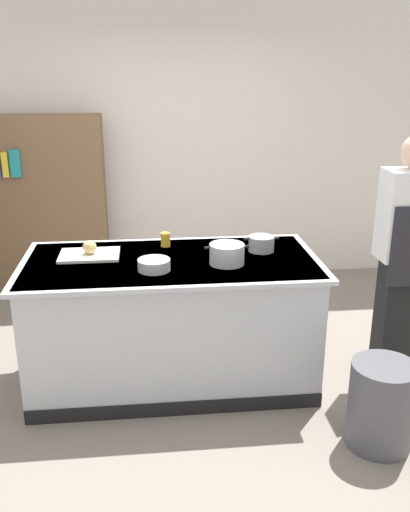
% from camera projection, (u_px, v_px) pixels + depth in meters
% --- Properties ---
extents(ground_plane, '(10.00, 10.00, 0.00)m').
position_uv_depth(ground_plane, '(173.00, 378.00, 3.99)').
color(ground_plane, slate).
extents(back_wall, '(6.40, 0.12, 3.00)m').
position_uv_depth(back_wall, '(160.00, 132.00, 5.47)').
color(back_wall, silver).
rests_on(back_wall, ground_plane).
extents(counter_island, '(1.98, 0.98, 0.90)m').
position_uv_depth(counter_island, '(172.00, 319.00, 3.84)').
color(counter_island, '#B7BABF').
rests_on(counter_island, ground_plane).
extents(cutting_board, '(0.40, 0.28, 0.02)m').
position_uv_depth(cutting_board, '(89.00, 255.00, 3.76)').
color(cutting_board, silver).
rests_on(cutting_board, counter_island).
extents(onion, '(0.09, 0.09, 0.09)m').
position_uv_depth(onion, '(90.00, 247.00, 3.74)').
color(onion, tan).
rests_on(onion, cutting_board).
extents(stock_pot, '(0.29, 0.23, 0.13)m').
position_uv_depth(stock_pot, '(227.00, 254.00, 3.61)').
color(stock_pot, '#B7BABF').
rests_on(stock_pot, counter_island).
extents(sauce_pan, '(0.24, 0.18, 0.11)m').
position_uv_depth(sauce_pan, '(261.00, 244.00, 3.86)').
color(sauce_pan, '#99999E').
rests_on(sauce_pan, counter_island).
extents(mixing_bowl, '(0.21, 0.21, 0.07)m').
position_uv_depth(mixing_bowl, '(154.00, 265.00, 3.50)').
color(mixing_bowl, '#B7BABF').
rests_on(mixing_bowl, counter_island).
extents(juice_cup, '(0.07, 0.07, 0.10)m').
position_uv_depth(juice_cup, '(165.00, 240.00, 3.96)').
color(juice_cup, yellow).
rests_on(juice_cup, counter_island).
extents(trash_bin, '(0.38, 0.38, 0.52)m').
position_uv_depth(trash_bin, '(381.00, 405.00, 3.23)').
color(trash_bin, '#4C4C51').
rests_on(trash_bin, ground_plane).
extents(person_chef, '(0.38, 0.25, 1.72)m').
position_uv_depth(person_chef, '(406.00, 256.00, 3.72)').
color(person_chef, black).
rests_on(person_chef, ground_plane).
extents(bookshelf, '(1.10, 0.31, 1.70)m').
position_uv_depth(bookshelf, '(47.00, 206.00, 5.30)').
color(bookshelf, brown).
rests_on(bookshelf, ground_plane).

